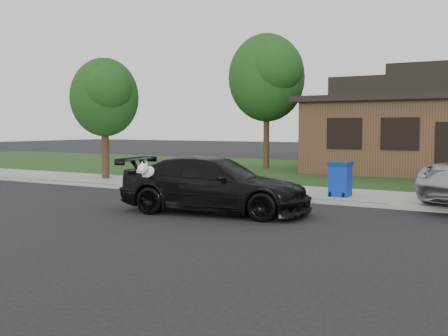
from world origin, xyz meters
The scene contains 8 objects.
ground centered at (0.00, 0.00, 0.00)m, with size 120.00×120.00×0.00m, color black.
sidewalk centered at (0.00, 5.00, 0.06)m, with size 60.00×3.00×0.12m, color gray.
curb centered at (0.00, 3.50, 0.06)m, with size 60.00×0.12×0.12m, color gray.
lawn centered at (0.00, 13.00, 0.07)m, with size 60.00×13.00×0.13m, color #193814.
sedan centered at (0.27, 0.61, 0.68)m, with size 4.95×2.62×1.37m.
recycling_bin centered at (2.11, 4.45, 0.62)m, with size 0.59×0.64×0.98m.
tree_0 centered at (-4.34, 12.88, 4.48)m, with size 3.78×3.60×6.34m.
tree_2 centered at (-7.38, 5.11, 3.27)m, with size 2.73×2.60×4.59m.
Camera 1 is at (7.41, -10.94, 2.10)m, focal length 45.00 mm.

